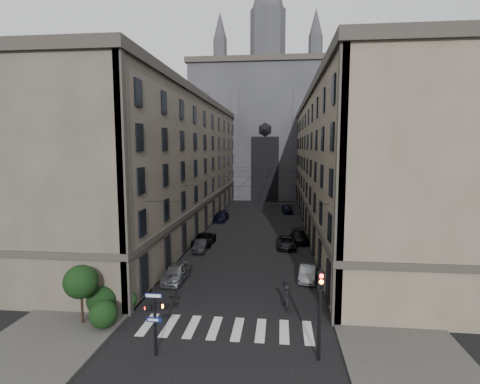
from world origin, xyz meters
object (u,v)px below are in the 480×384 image
(gothic_tower, at_px, (267,122))
(car_right_midfar, at_px, (300,237))
(car_left_near, at_px, (176,273))
(car_right_midnear, at_px, (287,242))
(car_right_far, at_px, (287,209))
(car_left_midnear, at_px, (201,246))
(pedestrian, at_px, (287,298))
(car_left_midfar, at_px, (204,240))
(traffic_light_right, at_px, (320,303))
(car_left_far, at_px, (221,217))
(pedestrian_signal_left, at_px, (155,316))
(car_right_near, at_px, (308,273))

(gothic_tower, height_order, car_right_midfar, gothic_tower)
(car_left_near, bearing_deg, car_right_midnear, 51.77)
(gothic_tower, height_order, car_right_far, gothic_tower)
(car_left_midnear, distance_m, pedestrian, 17.51)
(gothic_tower, distance_m, car_left_midfar, 52.77)
(car_left_midnear, distance_m, car_right_midnear, 9.98)
(car_left_midfar, bearing_deg, car_left_midnear, -84.34)
(traffic_light_right, distance_m, car_left_far, 40.17)
(traffic_light_right, bearing_deg, gothic_tower, 94.38)
(pedestrian_signal_left, distance_m, car_right_midnear, 24.96)
(pedestrian_signal_left, distance_m, car_left_near, 11.88)
(pedestrian_signal_left, relative_size, car_left_midfar, 0.81)
(car_left_far, relative_size, car_right_midnear, 1.05)
(traffic_light_right, height_order, car_left_near, traffic_light_right)
(pedestrian_signal_left, distance_m, car_right_near, 16.22)
(pedestrian_signal_left, distance_m, traffic_light_right, 9.18)
(car_right_midfar, bearing_deg, car_left_near, -133.52)
(traffic_light_right, relative_size, car_left_midfar, 1.06)
(gothic_tower, bearing_deg, traffic_light_right, -85.62)
(car_right_midfar, bearing_deg, car_left_far, 127.87)
(car_right_midfar, relative_size, car_right_far, 1.11)
(car_left_midnear, bearing_deg, traffic_light_right, -65.20)
(car_right_midfar, bearing_deg, car_right_far, 87.13)
(traffic_light_right, xyz_separation_m, car_right_near, (0.29, 12.68, -2.64))
(car_left_midnear, bearing_deg, car_right_midfar, 21.65)
(car_left_near, distance_m, car_left_midnear, 9.65)
(pedestrian_signal_left, height_order, car_left_far, pedestrian_signal_left)
(car_left_near, distance_m, car_left_midfar, 12.27)
(car_left_midfar, xyz_separation_m, car_right_midnear, (9.88, -0.19, -0.02))
(car_right_far, bearing_deg, traffic_light_right, -94.13)
(car_left_midfar, bearing_deg, car_right_midnear, 0.28)
(car_left_near, distance_m, pedestrian, 10.85)
(pedestrian_signal_left, relative_size, car_left_near, 0.88)
(car_left_midnear, height_order, car_right_midnear, car_right_midnear)
(car_right_midnear, bearing_deg, pedestrian, -91.23)
(traffic_light_right, height_order, car_left_midnear, traffic_light_right)
(traffic_light_right, relative_size, pedestrian, 2.70)
(car_right_near, relative_size, pedestrian, 2.06)
(traffic_light_right, bearing_deg, car_left_near, 135.10)
(pedestrian, bearing_deg, pedestrian_signal_left, 112.57)
(gothic_tower, height_order, traffic_light_right, gothic_tower)
(gothic_tower, distance_m, traffic_light_right, 74.67)
(pedestrian_signal_left, relative_size, car_left_midnear, 1.02)
(car_right_midnear, relative_size, car_right_far, 1.10)
(car_right_midfar, distance_m, pedestrian, 20.09)
(pedestrian, bearing_deg, car_right_midnear, -19.23)
(car_left_midnear, relative_size, car_right_far, 0.91)
(pedestrian_signal_left, relative_size, car_right_midfar, 0.83)
(gothic_tower, xyz_separation_m, pedestrian, (3.96, -66.96, -16.83))
(car_right_near, distance_m, pedestrian, 6.89)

